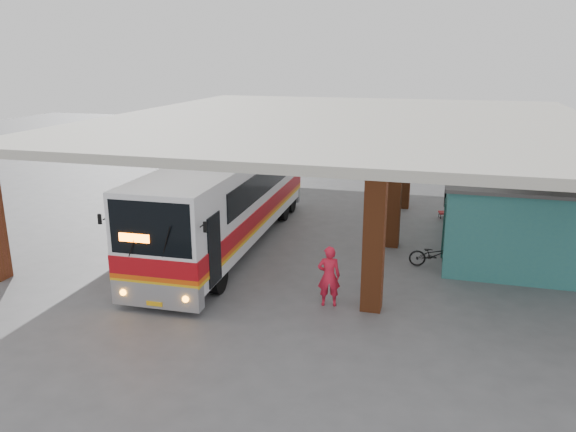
# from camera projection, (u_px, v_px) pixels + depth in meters

# --- Properties ---
(ground) EXTENTS (90.00, 90.00, 0.00)m
(ground) POSITION_uv_depth(u_px,v_px,m) (299.00, 264.00, 20.36)
(ground) COLOR #515154
(ground) RESTS_ON ground
(brick_columns) EXTENTS (20.10, 21.60, 4.35)m
(brick_columns) POSITION_uv_depth(u_px,v_px,m) (361.00, 179.00, 24.01)
(brick_columns) COLOR brown
(brick_columns) RESTS_ON ground
(canopy_roof) EXTENTS (21.00, 23.00, 0.30)m
(canopy_roof) POSITION_uv_depth(u_px,v_px,m) (347.00, 120.00, 25.00)
(canopy_roof) COLOR beige
(canopy_roof) RESTS_ON brick_columns
(shop_building) EXTENTS (5.20, 8.20, 3.11)m
(shop_building) POSITION_uv_depth(u_px,v_px,m) (512.00, 209.00, 21.70)
(shop_building) COLOR teal
(shop_building) RESTS_ON ground
(coach_bus) EXTENTS (3.16, 13.30, 3.85)m
(coach_bus) POSITION_uv_depth(u_px,v_px,m) (229.00, 198.00, 21.92)
(coach_bus) COLOR white
(coach_bus) RESTS_ON ground
(motorcycle) EXTENTS (1.80, 0.78, 0.92)m
(motorcycle) POSITION_uv_depth(u_px,v_px,m) (434.00, 255.00, 19.98)
(motorcycle) COLOR black
(motorcycle) RESTS_ON ground
(pedestrian) EXTENTS (0.77, 0.59, 1.88)m
(pedestrian) POSITION_uv_depth(u_px,v_px,m) (329.00, 276.00, 16.78)
(pedestrian) COLOR red
(pedestrian) RESTS_ON ground
(red_chair) EXTENTS (0.56, 0.56, 0.88)m
(red_chair) POSITION_uv_depth(u_px,v_px,m) (447.00, 209.00, 26.00)
(red_chair) COLOR red
(red_chair) RESTS_ON ground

